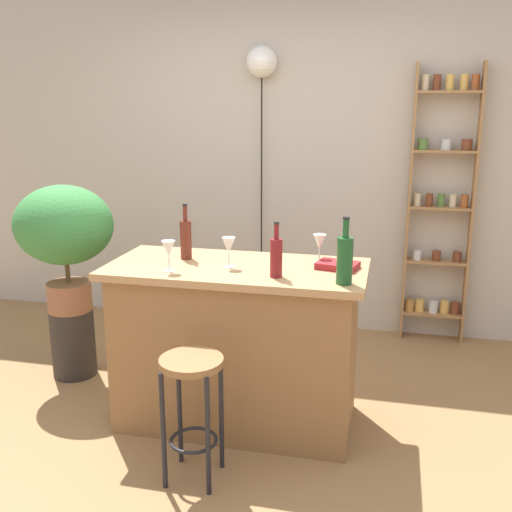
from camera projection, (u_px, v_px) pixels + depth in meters
ground at (223, 447)px, 3.14m from camera, size 12.00×12.00×0.00m
back_wall at (290, 152)px, 4.63m from camera, size 6.40×0.10×2.80m
kitchen_counter at (237, 344)px, 3.31m from camera, size 1.40×0.66×0.92m
bar_stool at (192, 391)px, 2.78m from camera, size 0.30×0.30×0.63m
spice_shelf at (440, 207)px, 4.35m from camera, size 0.47×0.12×2.06m
plant_stool at (73, 342)px, 3.95m from camera, size 0.29×0.29×0.46m
potted_plant at (64, 231)px, 3.76m from camera, size 0.63×0.57×0.82m
bottle_soda_blue at (276, 256)px, 2.96m from camera, size 0.06×0.06×0.28m
bottle_wine_red at (186, 238)px, 3.31m from camera, size 0.06×0.06×0.31m
bottle_spirits_clear at (345, 259)px, 2.85m from camera, size 0.08×0.08×0.33m
wine_glass_left at (320, 243)px, 3.21m from camera, size 0.07×0.07×0.16m
wine_glass_center at (169, 250)px, 3.06m from camera, size 0.07×0.07×0.16m
wine_glass_right at (229, 246)px, 3.13m from camera, size 0.07×0.07×0.16m
cookbook at (338, 265)px, 3.14m from camera, size 0.24×0.19×0.03m
pendant_globe_light at (262, 65)px, 4.41m from camera, size 0.23×0.23×2.19m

